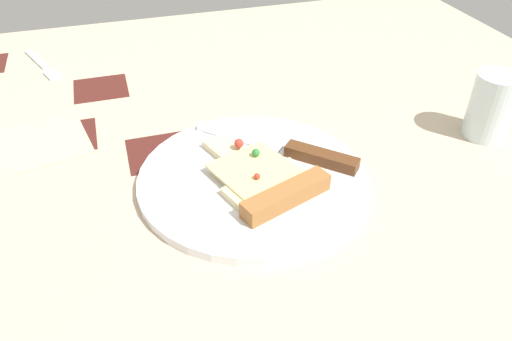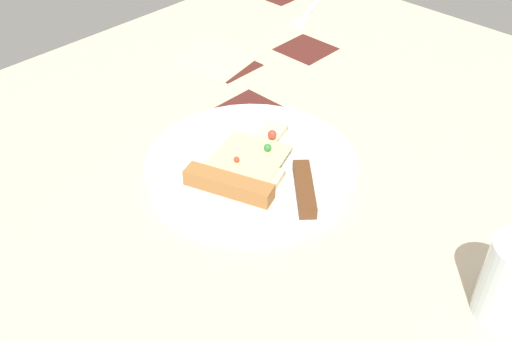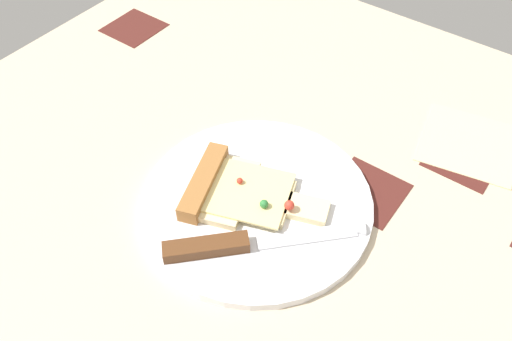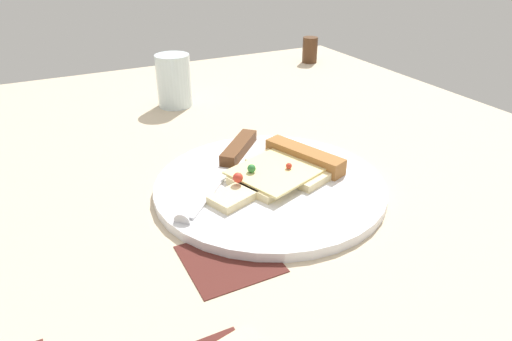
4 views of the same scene
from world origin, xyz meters
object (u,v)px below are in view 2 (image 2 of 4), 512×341
at_px(napkin, 213,59).
at_px(pizza_slice, 243,167).
at_px(knife, 301,167).
at_px(plate, 251,164).
at_px(fork, 307,13).

bearing_deg(napkin, pizza_slice, 143.88).
bearing_deg(knife, plate, 159.88).
height_order(pizza_slice, napkin, pizza_slice).
xyz_separation_m(knife, fork, (0.34, -0.42, -0.01)).
bearing_deg(fork, plate, 99.53).
height_order(plate, pizza_slice, pizza_slice).
xyz_separation_m(plate, pizza_slice, (-0.01, 0.02, 0.01)).
xyz_separation_m(plate, knife, (-0.06, -0.03, 0.01)).
bearing_deg(fork, knife, 107.04).
bearing_deg(plate, knife, -154.49).
height_order(pizza_slice, knife, pizza_slice).
distance_m(plate, napkin, 0.32).
bearing_deg(pizza_slice, napkin, 124.35).
xyz_separation_m(knife, napkin, (0.33, -0.15, -0.02)).
distance_m(knife, fork, 0.54).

